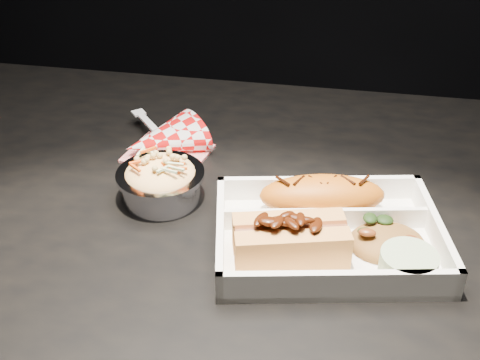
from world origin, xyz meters
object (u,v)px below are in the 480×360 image
Objects in this scene: fried_pastry at (322,195)px; napkin_fork at (163,140)px; foil_coleslaw_cup at (161,179)px; food_tray at (327,238)px; dining_table at (258,277)px; hotdog at (290,238)px.

fried_pastry is 0.97× the size of napkin_fork.
foil_coleslaw_cup is at bearing -24.55° from napkin_fork.
food_tray is at bearing -14.55° from foil_coleslaw_cup.
fried_pastry is at bearing 18.15° from dining_table.
food_tray is 0.30m from napkin_fork.
napkin_fork is at bearing 119.81° from hotdog.
food_tray is 2.55× the size of foil_coleslaw_cup.
food_tray is 0.06m from hotdog.
food_tray is at bearing 27.21° from hotdog.
fried_pastry is (0.07, 0.02, 0.12)m from dining_table.
fried_pastry is at bearing -0.23° from foil_coleslaw_cup.
fried_pastry is 1.37× the size of foil_coleslaw_cup.
dining_table is at bearing 8.40° from napkin_fork.
hotdog is at bearing -56.31° from dining_table.
foil_coleslaw_cup reaches higher than fried_pastry.
hotdog is 0.86× the size of napkin_fork.
dining_table is at bearing -161.85° from fried_pastry.
hotdog is at bearing -27.53° from foil_coleslaw_cup.
napkin_fork is (-0.21, 0.21, -0.02)m from hotdog.
dining_table is 0.15m from hotdog.
napkin_fork reaches higher than foil_coleslaw_cup.
foil_coleslaw_cup reaches higher than dining_table.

